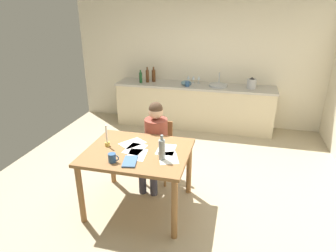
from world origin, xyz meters
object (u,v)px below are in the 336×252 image
at_px(wine_bottle_on_table, 162,149).
at_px(bottle_oil, 141,77).
at_px(person_seated, 155,139).
at_px(book_magazine, 130,162).
at_px(stovetop_kettle, 252,83).
at_px(wine_glass_by_kettle, 193,78).
at_px(coffee_mug, 112,158).
at_px(candlestick, 107,140).
at_px(sink_unit, 218,85).
at_px(bottle_wine_red, 154,75).
at_px(teacup_on_counter, 187,84).
at_px(wine_glass_back_left, 188,77).
at_px(mixing_bowl, 186,83).
at_px(wine_glass_near_sink, 199,78).
at_px(chair_at_table, 158,148).
at_px(dining_table, 138,159).
at_px(bottle_vinegar, 147,76).

height_order(wine_bottle_on_table, bottle_oil, bottle_oil).
relative_size(person_seated, book_magazine, 4.80).
xyz_separation_m(stovetop_kettle, wine_glass_by_kettle, (-1.16, 0.15, 0.01)).
bearing_deg(bottle_oil, coffee_mug, -76.89).
height_order(candlestick, sink_unit, sink_unit).
distance_m(bottle_wine_red, teacup_on_counter, 0.80).
bearing_deg(wine_glass_by_kettle, candlestick, -100.93).
bearing_deg(wine_bottle_on_table, wine_glass_back_left, 94.96).
bearing_deg(coffee_mug, stovetop_kettle, 64.51).
bearing_deg(wine_bottle_on_table, sink_unit, 83.11).
bearing_deg(mixing_bowl, stovetop_kettle, 3.02).
xyz_separation_m(sink_unit, bottle_wine_red, (-1.35, 0.07, 0.11)).
xyz_separation_m(mixing_bowl, wine_glass_near_sink, (0.22, 0.22, 0.06)).
relative_size(bottle_wine_red, wine_glass_near_sink, 1.99).
height_order(chair_at_table, bottle_oil, bottle_oil).
bearing_deg(wine_glass_near_sink, stovetop_kettle, -8.16).
distance_m(wine_bottle_on_table, mixing_bowl, 2.91).
distance_m(coffee_mug, sink_unit, 3.28).
height_order(person_seated, bottle_wine_red, bottle_wine_red).
xyz_separation_m(wine_bottle_on_table, bottle_wine_red, (-1.00, 3.04, 0.11)).
distance_m(dining_table, wine_glass_by_kettle, 3.01).
relative_size(candlestick, book_magazine, 1.10).
relative_size(chair_at_table, mixing_bowl, 4.12).
bearing_deg(person_seated, book_magazine, -91.57).
xyz_separation_m(wine_bottle_on_table, bottle_vinegar, (-1.11, 2.95, 0.11)).
height_order(chair_at_table, wine_glass_by_kettle, wine_glass_by_kettle).
relative_size(chair_at_table, wine_bottle_on_table, 2.89).
bearing_deg(chair_at_table, coffee_mug, -101.55).
bearing_deg(coffee_mug, wine_glass_near_sink, 82.10).
xyz_separation_m(person_seated, teacup_on_counter, (0.07, 2.09, 0.27)).
relative_size(bottle_oil, wine_glass_by_kettle, 1.70).
height_order(dining_table, book_magazine, book_magazine).
relative_size(sink_unit, teacup_on_counter, 2.85).
height_order(book_magazine, wine_glass_back_left, wine_glass_back_left).
xyz_separation_m(book_magazine, mixing_bowl, (0.05, 3.05, 0.14)).
distance_m(candlestick, book_magazine, 0.52).
bearing_deg(wine_glass_back_left, wine_glass_by_kettle, 0.00).
height_order(dining_table, person_seated, person_seated).
xyz_separation_m(chair_at_table, candlestick, (-0.44, -0.71, 0.39)).
distance_m(person_seated, coffee_mug, 0.96).
bearing_deg(wine_glass_by_kettle, mixing_bowl, -116.82).
bearing_deg(wine_glass_by_kettle, coffee_mug, -95.99).
bearing_deg(mixing_bowl, bottle_wine_red, 169.03).
xyz_separation_m(wine_glass_near_sink, teacup_on_counter, (-0.18, -0.30, -0.06)).
relative_size(wine_bottle_on_table, bottle_wine_red, 0.96).
height_order(stovetop_kettle, wine_glass_by_kettle, stovetop_kettle).
bearing_deg(sink_unit, book_magazine, -102.33).
bearing_deg(mixing_bowl, dining_table, -91.28).
distance_m(book_magazine, teacup_on_counter, 2.98).
height_order(wine_bottle_on_table, teacup_on_counter, wine_bottle_on_table).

